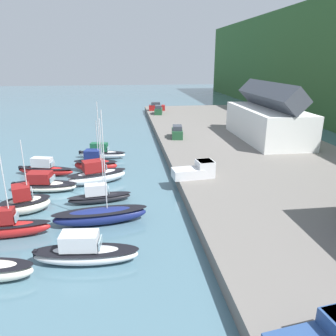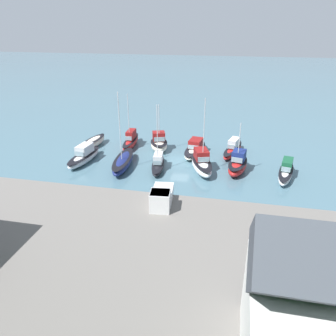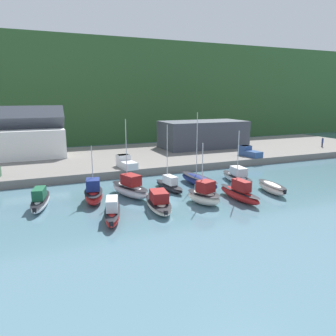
% 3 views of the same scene
% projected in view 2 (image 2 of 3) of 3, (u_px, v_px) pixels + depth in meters
% --- Properties ---
extents(ground_plane, '(320.00, 320.00, 0.00)m').
position_uv_depth(ground_plane, '(180.00, 161.00, 45.63)').
color(ground_plane, slate).
extents(quay_promenade, '(121.33, 26.74, 1.20)m').
position_uv_depth(quay_promenade, '(117.00, 290.00, 22.85)').
color(quay_promenade, slate).
rests_on(quay_promenade, ground_plane).
extents(moored_boat_0, '(3.07, 7.32, 2.33)m').
position_uv_depth(moored_boat_0, '(286.00, 171.00, 40.50)').
color(moored_boat_0, silver).
rests_on(moored_boat_0, ground_plane).
extents(moored_boat_1, '(3.20, 6.08, 6.71)m').
position_uv_depth(moored_boat_1, '(238.00, 165.00, 41.89)').
color(moored_boat_1, red).
rests_on(moored_boat_1, ground_plane).
extents(moored_boat_2, '(4.36, 7.36, 9.61)m').
position_uv_depth(moored_boat_2, '(201.00, 163.00, 42.29)').
color(moored_boat_2, white).
rests_on(moored_boat_2, ground_plane).
extents(moored_boat_3, '(2.34, 6.62, 8.70)m').
position_uv_depth(moored_boat_3, '(158.00, 164.00, 42.94)').
color(moored_boat_3, black).
rests_on(moored_boat_3, ground_plane).
extents(moored_boat_4, '(2.91, 8.57, 10.18)m').
position_uv_depth(moored_boat_4, '(123.00, 162.00, 43.39)').
color(moored_boat_4, navy).
rests_on(moored_boat_4, ground_plane).
extents(moored_boat_5, '(2.73, 7.84, 2.39)m').
position_uv_depth(moored_boat_5, '(84.00, 156.00, 45.13)').
color(moored_boat_5, silver).
rests_on(moored_boat_5, ground_plane).
extents(moored_boat_6, '(3.43, 7.54, 2.31)m').
position_uv_depth(moored_boat_6, '(233.00, 149.00, 47.72)').
color(moored_boat_6, red).
rests_on(moored_boat_6, ground_plane).
extents(moored_boat_7, '(3.37, 7.63, 2.18)m').
position_uv_depth(moored_boat_7, '(195.00, 149.00, 47.89)').
color(moored_boat_7, white).
rests_on(moored_boat_7, ground_plane).
extents(moored_boat_8, '(3.80, 5.13, 7.14)m').
position_uv_depth(moored_boat_8, '(159.00, 144.00, 49.19)').
color(moored_boat_8, white).
rests_on(moored_boat_8, ground_plane).
extents(moored_boat_9, '(1.80, 7.43, 8.37)m').
position_uv_depth(moored_boat_9, '(131.00, 141.00, 50.51)').
color(moored_boat_9, red).
rests_on(moored_boat_9, ground_plane).
extents(moored_boat_10, '(2.45, 6.01, 1.36)m').
position_uv_depth(moored_boat_10, '(94.00, 142.00, 50.82)').
color(moored_boat_10, white).
rests_on(moored_boat_10, ground_plane).
extents(pickup_truck_0, '(2.46, 4.91, 1.90)m').
position_uv_depth(pickup_truck_0, '(161.00, 197.00, 32.13)').
color(pickup_truck_0, silver).
rests_on(pickup_truck_0, quay_promenade).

